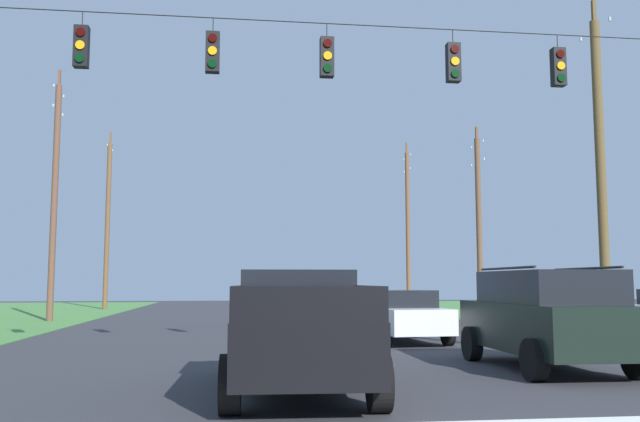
# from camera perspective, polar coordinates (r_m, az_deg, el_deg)

# --- Properties ---
(lane_dash_0) EXTENTS (2.50, 0.15, 0.01)m
(lane_dash_0) POSITION_cam_1_polar(r_m,az_deg,el_deg) (14.54, 1.22, -12.90)
(lane_dash_0) COLOR white
(lane_dash_0) RESTS_ON ground
(lane_dash_1) EXTENTS (2.50, 0.15, 0.01)m
(lane_dash_1) POSITION_cam_1_polar(r_m,az_deg,el_deg) (21.22, -1.55, -10.72)
(lane_dash_1) COLOR white
(lane_dash_1) RESTS_ON ground
(lane_dash_2) EXTENTS (2.50, 0.15, 0.01)m
(lane_dash_2) POSITION_cam_1_polar(r_m,az_deg,el_deg) (28.80, -3.12, -9.47)
(lane_dash_2) COLOR white
(lane_dash_2) RESTS_ON ground
(lane_dash_3) EXTENTS (2.50, 0.15, 0.01)m
(lane_dash_3) POSITION_cam_1_polar(r_m,az_deg,el_deg) (37.55, -4.12, -8.66)
(lane_dash_3) COLOR white
(lane_dash_3) RESTS_ON ground
(lane_dash_4) EXTENTS (2.50, 0.15, 0.01)m
(lane_dash_4) POSITION_cam_1_polar(r_m,az_deg,el_deg) (45.56, -4.71, -8.19)
(lane_dash_4) COLOR white
(lane_dash_4) RESTS_ON ground
(overhead_signal_span) EXTENTS (18.78, 0.31, 8.31)m
(overhead_signal_span) POSITION_cam_1_polar(r_m,az_deg,el_deg) (15.74, 0.61, 5.02)
(overhead_signal_span) COLOR brown
(overhead_signal_span) RESTS_ON ground
(pickup_truck) EXTENTS (2.47, 5.48, 1.95)m
(pickup_truck) POSITION_cam_1_polar(r_m,az_deg,el_deg) (11.21, -1.87, -10.00)
(pickup_truck) COLOR black
(pickup_truck) RESTS_ON ground
(suv_black) EXTENTS (2.25, 4.82, 2.05)m
(suv_black) POSITION_cam_1_polar(r_m,az_deg,el_deg) (14.67, 18.42, -8.39)
(suv_black) COLOR black
(suv_black) RESTS_ON ground
(distant_car_crossing_white) EXTENTS (2.31, 4.44, 1.52)m
(distant_car_crossing_white) POSITION_cam_1_polar(r_m,az_deg,el_deg) (20.38, 6.74, -8.67)
(distant_car_crossing_white) COLOR silver
(distant_car_crossing_white) RESTS_ON ground
(distant_car_oncoming) EXTENTS (2.30, 4.43, 1.52)m
(distant_car_oncoming) POSITION_cam_1_polar(r_m,az_deg,el_deg) (34.70, 16.75, -7.34)
(distant_car_oncoming) COLOR maroon
(distant_car_oncoming) RESTS_ON ground
(utility_pole_mid_right) EXTENTS (0.31, 1.87, 11.00)m
(utility_pole_mid_right) POSITION_cam_1_polar(r_m,az_deg,el_deg) (23.56, 22.53, 3.12)
(utility_pole_mid_right) COLOR brown
(utility_pole_mid_right) RESTS_ON ground
(utility_pole_far_right) EXTENTS (0.26, 1.86, 9.43)m
(utility_pole_far_right) POSITION_cam_1_polar(r_m,az_deg,el_deg) (34.02, 13.20, -0.79)
(utility_pole_far_right) COLOR brown
(utility_pole_far_right) RESTS_ON ground
(utility_pole_near_left) EXTENTS (0.27, 1.85, 11.20)m
(utility_pole_near_left) POSITION_cam_1_polar(r_m,az_deg,el_deg) (45.83, 7.39, -1.16)
(utility_pole_near_left) COLOR brown
(utility_pole_near_left) RESTS_ON ground
(utility_pole_distant_right) EXTENTS (0.29, 1.88, 11.54)m
(utility_pole_distant_right) POSITION_cam_1_polar(r_m,az_deg,el_deg) (33.05, -21.41, 1.31)
(utility_pole_distant_right) COLOR brown
(utility_pole_distant_right) RESTS_ON ground
(utility_pole_distant_left) EXTENTS (0.30, 1.94, 11.65)m
(utility_pole_distant_left) POSITION_cam_1_polar(r_m,az_deg,el_deg) (46.37, -17.43, -0.95)
(utility_pole_distant_left) COLOR brown
(utility_pole_distant_left) RESTS_ON ground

